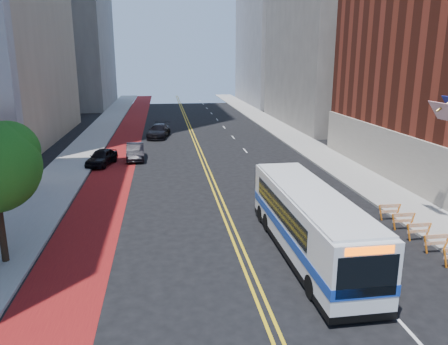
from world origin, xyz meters
TOP-DOWN VIEW (x-y plane):
  - ground at (0.00, 0.00)m, footprint 160.00×160.00m
  - sidewalk_left at (-12.00, 30.00)m, footprint 4.00×140.00m
  - sidewalk_right at (12.00, 30.00)m, footprint 4.00×140.00m
  - bus_lane_paint at (-8.10, 30.00)m, footprint 3.60×140.00m
  - center_line_inner at (-0.18, 30.00)m, footprint 0.14×140.00m
  - center_line_outer at (0.18, 30.00)m, footprint 0.14×140.00m
  - lane_dashes at (4.80, 38.00)m, footprint 0.14×98.20m
  - construction_barriers at (9.60, 3.42)m, footprint 1.42×10.91m
  - transit_bus at (3.20, 5.00)m, footprint 2.82×12.13m
  - car_a at (-9.30, 25.52)m, footprint 2.83×4.67m
  - car_b at (-6.41, 27.45)m, footprint 1.82×4.69m
  - car_c at (-4.23, 39.13)m, footprint 3.21×5.80m

SIDE VIEW (x-z plane):
  - ground at x=0.00m, z-range 0.00..0.00m
  - center_line_inner at x=-0.18m, z-range 0.00..0.01m
  - center_line_outer at x=0.18m, z-range 0.00..0.01m
  - bus_lane_paint at x=-8.10m, z-range 0.00..0.01m
  - lane_dashes at x=4.80m, z-range 0.00..0.01m
  - sidewalk_left at x=-12.00m, z-range 0.00..0.15m
  - sidewalk_right at x=12.00m, z-range 0.00..0.15m
  - construction_barriers at x=9.60m, z-range 0.17..1.18m
  - car_a at x=-9.30m, z-range 0.00..1.49m
  - car_b at x=-6.41m, z-range 0.00..1.52m
  - car_c at x=-4.23m, z-range 0.00..1.59m
  - transit_bus at x=3.20m, z-range 0.07..3.40m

